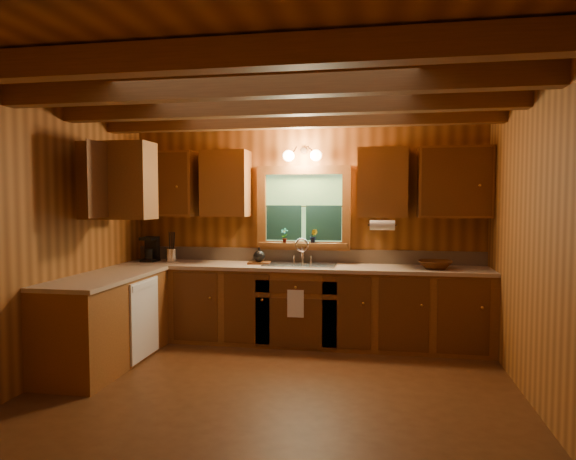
# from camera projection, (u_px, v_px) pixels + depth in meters

# --- Properties ---
(room) EXTENTS (4.20, 4.20, 4.20)m
(room) POSITION_uv_depth(u_px,v_px,m) (271.00, 242.00, 4.19)
(room) COLOR #502C13
(room) RESTS_ON ground
(ceiling_beams) EXTENTS (4.20, 2.54, 0.18)m
(ceiling_beams) POSITION_uv_depth(u_px,v_px,m) (271.00, 97.00, 4.12)
(ceiling_beams) COLOR brown
(ceiling_beams) RESTS_ON room
(base_cabinets) EXTENTS (4.20, 2.22, 0.86)m
(base_cabinets) POSITION_uv_depth(u_px,v_px,m) (252.00, 310.00, 5.59)
(base_cabinets) COLOR brown
(base_cabinets) RESTS_ON ground
(countertop) EXTENTS (4.20, 2.24, 0.04)m
(countertop) POSITION_uv_depth(u_px,v_px,m) (253.00, 269.00, 5.57)
(countertop) COLOR tan
(countertop) RESTS_ON base_cabinets
(backsplash) EXTENTS (4.20, 0.02, 0.16)m
(backsplash) POSITION_uv_depth(u_px,v_px,m) (304.00, 255.00, 6.07)
(backsplash) COLOR tan
(backsplash) RESTS_ON room
(dishwasher_panel) EXTENTS (0.02, 0.60, 0.80)m
(dishwasher_panel) POSITION_uv_depth(u_px,v_px,m) (145.00, 319.00, 5.17)
(dishwasher_panel) COLOR white
(dishwasher_panel) RESTS_ON base_cabinets
(upper_cabinets) EXTENTS (4.19, 1.77, 0.78)m
(upper_cabinets) POSITION_uv_depth(u_px,v_px,m) (248.00, 183.00, 5.66)
(upper_cabinets) COLOR brown
(upper_cabinets) RESTS_ON room
(window) EXTENTS (1.12, 0.08, 1.00)m
(window) POSITION_uv_depth(u_px,v_px,m) (304.00, 210.00, 6.02)
(window) COLOR brown
(window) RESTS_ON room
(window_sill) EXTENTS (1.06, 0.14, 0.04)m
(window_sill) POSITION_uv_depth(u_px,v_px,m) (303.00, 244.00, 5.99)
(window_sill) COLOR brown
(window_sill) RESTS_ON room
(wall_sconce) EXTENTS (0.45, 0.21, 0.17)m
(wall_sconce) POSITION_uv_depth(u_px,v_px,m) (302.00, 155.00, 5.86)
(wall_sconce) COLOR black
(wall_sconce) RESTS_ON room
(paper_towel_roll) EXTENTS (0.27, 0.11, 0.11)m
(paper_towel_roll) POSITION_uv_depth(u_px,v_px,m) (382.00, 225.00, 5.53)
(paper_towel_roll) COLOR white
(paper_towel_roll) RESTS_ON upper_cabinets
(dish_towel) EXTENTS (0.18, 0.01, 0.30)m
(dish_towel) POSITION_uv_depth(u_px,v_px,m) (295.00, 304.00, 5.48)
(dish_towel) COLOR white
(dish_towel) RESTS_ON base_cabinets
(sink) EXTENTS (0.82, 0.48, 0.43)m
(sink) POSITION_uv_depth(u_px,v_px,m) (300.00, 269.00, 5.80)
(sink) COLOR silver
(sink) RESTS_ON countertop
(coffee_maker) EXTENTS (0.17, 0.22, 0.30)m
(coffee_maker) POSITION_uv_depth(u_px,v_px,m) (151.00, 249.00, 6.15)
(coffee_maker) COLOR black
(coffee_maker) RESTS_ON countertop
(utensil_crock) EXTENTS (0.13, 0.13, 0.36)m
(utensil_crock) POSITION_uv_depth(u_px,v_px,m) (171.00, 254.00, 6.10)
(utensil_crock) COLOR silver
(utensil_crock) RESTS_ON countertop
(cutting_board) EXTENTS (0.27, 0.21, 0.02)m
(cutting_board) POSITION_uv_depth(u_px,v_px,m) (259.00, 263.00, 5.90)
(cutting_board) COLOR #542D12
(cutting_board) RESTS_ON countertop
(teakettle) EXTENTS (0.14, 0.14, 0.17)m
(teakettle) POSITION_uv_depth(u_px,v_px,m) (259.00, 256.00, 5.89)
(teakettle) COLOR black
(teakettle) RESTS_ON cutting_board
(wicker_basket) EXTENTS (0.40, 0.40, 0.09)m
(wicker_basket) POSITION_uv_depth(u_px,v_px,m) (435.00, 265.00, 5.47)
(wicker_basket) COLOR #48230C
(wicker_basket) RESTS_ON countertop
(potted_plant_left) EXTENTS (0.10, 0.08, 0.17)m
(potted_plant_left) POSITION_uv_depth(u_px,v_px,m) (284.00, 235.00, 5.99)
(potted_plant_left) COLOR #542D12
(potted_plant_left) RESTS_ON window_sill
(potted_plant_right) EXTENTS (0.09, 0.08, 0.16)m
(potted_plant_right) POSITION_uv_depth(u_px,v_px,m) (314.00, 236.00, 5.96)
(potted_plant_right) COLOR #542D12
(potted_plant_right) RESTS_ON window_sill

